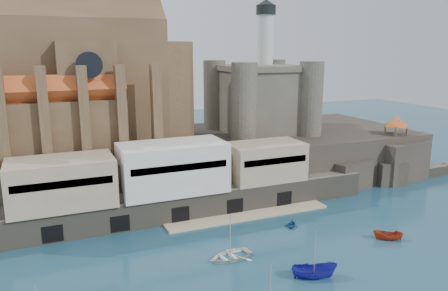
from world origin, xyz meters
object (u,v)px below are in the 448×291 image
Objects in this scene: castle_keep at (261,95)px; pavilion at (397,122)px; church at (72,84)px; boat_2 at (314,278)px.

pavilion is at bearing -30.18° from castle_keep.
castle_keep is at bearing 149.82° from pavilion.
church reaches higher than boat_2.
boat_2 is (-15.73, -45.26, -18.31)m from castle_keep.
church is at bearing 178.89° from castle_keep.
castle_keep is at bearing -1.11° from church.
boat_2 is (-41.66, -30.19, -12.73)m from pavilion.
church reaches higher than castle_keep.
pavilion reaches higher than boat_2.
castle_keep reaches higher than boat_2.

